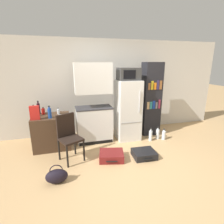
# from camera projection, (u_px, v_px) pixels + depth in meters

# --- Properties ---
(ground_plane) EXTENTS (24.00, 24.00, 0.00)m
(ground_plane) POSITION_uv_depth(u_px,v_px,m) (134.00, 166.00, 3.39)
(ground_plane) COLOR tan
(wall_back) EXTENTS (6.40, 0.10, 2.54)m
(wall_back) POSITION_uv_depth(u_px,v_px,m) (115.00, 87.00, 4.95)
(wall_back) COLOR beige
(wall_back) RESTS_ON ground_plane
(side_table) EXTENTS (0.82, 0.66, 0.77)m
(side_table) POSITION_uv_depth(u_px,v_px,m) (52.00, 131.00, 4.07)
(side_table) COLOR #422D1E
(side_table) RESTS_ON ground_plane
(kitchen_hutch) EXTENTS (0.88, 0.50, 1.94)m
(kitchen_hutch) POSITION_uv_depth(u_px,v_px,m) (94.00, 106.00, 4.27)
(kitchen_hutch) COLOR silver
(kitchen_hutch) RESTS_ON ground_plane
(refrigerator) EXTENTS (0.57, 0.62, 1.52)m
(refrigerator) POSITION_uv_depth(u_px,v_px,m) (128.00, 110.00, 4.48)
(refrigerator) COLOR silver
(refrigerator) RESTS_ON ground_plane
(microwave) EXTENTS (0.51, 0.41, 0.30)m
(microwave) POSITION_uv_depth(u_px,v_px,m) (128.00, 74.00, 4.23)
(microwave) COLOR #333333
(microwave) RESTS_ON refrigerator
(bookshelf) EXTENTS (0.48, 0.36, 1.95)m
(bookshelf) POSITION_uv_depth(u_px,v_px,m) (151.00, 99.00, 4.71)
(bookshelf) COLOR black
(bookshelf) RESTS_ON ground_plane
(bottle_blue_soda) EXTENTS (0.08, 0.08, 0.27)m
(bottle_blue_soda) POSITION_uv_depth(u_px,v_px,m) (50.00, 113.00, 3.76)
(bottle_blue_soda) COLOR #1E47A3
(bottle_blue_soda) RESTS_ON side_table
(bottle_wine_dark) EXTENTS (0.07, 0.07, 0.31)m
(bottle_wine_dark) POSITION_uv_depth(u_px,v_px,m) (39.00, 108.00, 4.09)
(bottle_wine_dark) COLOR black
(bottle_wine_dark) RESTS_ON side_table
(bottle_clear_short) EXTENTS (0.07, 0.07, 0.15)m
(bottle_clear_short) POSITION_uv_depth(u_px,v_px,m) (59.00, 111.00, 4.09)
(bottle_clear_short) COLOR silver
(bottle_clear_short) RESTS_ON side_table
(bottle_green_tall) EXTENTS (0.07, 0.07, 0.26)m
(bottle_green_tall) POSITION_uv_depth(u_px,v_px,m) (34.00, 111.00, 3.90)
(bottle_green_tall) COLOR #1E6028
(bottle_green_tall) RESTS_ON side_table
(bottle_ketchup_red) EXTENTS (0.08, 0.08, 0.16)m
(bottle_ketchup_red) POSITION_uv_depth(u_px,v_px,m) (43.00, 111.00, 4.07)
(bottle_ketchup_red) COLOR #AD1914
(bottle_ketchup_red) RESTS_ON side_table
(bowl) EXTENTS (0.12, 0.12, 0.03)m
(bowl) POSITION_uv_depth(u_px,v_px,m) (60.00, 116.00, 3.91)
(bowl) COLOR silver
(bowl) RESTS_ON side_table
(cereal_box) EXTENTS (0.19, 0.07, 0.30)m
(cereal_box) POSITION_uv_depth(u_px,v_px,m) (35.00, 113.00, 3.65)
(cereal_box) COLOR red
(cereal_box) RESTS_ON side_table
(chair) EXTENTS (0.53, 0.53, 0.95)m
(chair) POSITION_uv_depth(u_px,v_px,m) (68.00, 133.00, 3.51)
(chair) COLOR black
(chair) RESTS_ON ground_plane
(suitcase_large_flat) EXTENTS (0.57, 0.51, 0.16)m
(suitcase_large_flat) POSITION_uv_depth(u_px,v_px,m) (111.00, 156.00, 3.60)
(suitcase_large_flat) COLOR maroon
(suitcase_large_flat) RESTS_ON ground_plane
(suitcase_small_flat) EXTENTS (0.49, 0.45, 0.14)m
(suitcase_small_flat) POSITION_uv_depth(u_px,v_px,m) (144.00, 154.00, 3.69)
(suitcase_small_flat) COLOR black
(suitcase_small_flat) RESTS_ON ground_plane
(handbag) EXTENTS (0.36, 0.20, 0.33)m
(handbag) POSITION_uv_depth(u_px,v_px,m) (57.00, 176.00, 2.88)
(handbag) COLOR black
(handbag) RESTS_ON ground_plane
(water_bottle_front) EXTENTS (0.09, 0.09, 0.33)m
(water_bottle_front) POSITION_uv_depth(u_px,v_px,m) (158.00, 134.00, 4.56)
(water_bottle_front) COLOR silver
(water_bottle_front) RESTS_ON ground_plane
(water_bottle_middle) EXTENTS (0.08, 0.08, 0.34)m
(water_bottle_middle) POSITION_uv_depth(u_px,v_px,m) (151.00, 135.00, 4.45)
(water_bottle_middle) COLOR silver
(water_bottle_middle) RESTS_ON ground_plane
(water_bottle_back) EXTENTS (0.09, 0.09, 0.29)m
(water_bottle_back) POSITION_uv_depth(u_px,v_px,m) (164.00, 135.00, 4.52)
(water_bottle_back) COLOR silver
(water_bottle_back) RESTS_ON ground_plane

